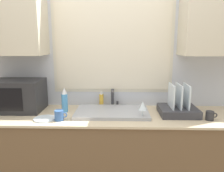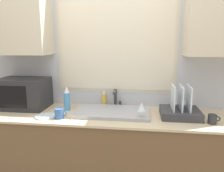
# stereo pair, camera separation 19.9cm
# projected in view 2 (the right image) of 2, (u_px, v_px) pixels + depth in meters

# --- Properties ---
(countertop) EXTENTS (2.51, 0.64, 0.93)m
(countertop) POSITION_uv_depth(u_px,v_px,m) (112.00, 159.00, 2.17)
(countertop) COLOR brown
(countertop) RESTS_ON ground_plane
(wall_back) EXTENTS (6.00, 0.38, 2.60)m
(wall_back) POSITION_uv_depth(u_px,v_px,m) (116.00, 59.00, 2.26)
(wall_back) COLOR silver
(wall_back) RESTS_ON ground_plane
(sink_basin) EXTENTS (0.69, 0.41, 0.03)m
(sink_basin) POSITION_uv_depth(u_px,v_px,m) (113.00, 112.00, 2.09)
(sink_basin) COLOR #9EA0A5
(sink_basin) RESTS_ON countertop
(faucet) EXTENTS (0.08, 0.15, 0.19)m
(faucet) POSITION_uv_depth(u_px,v_px,m) (116.00, 97.00, 2.28)
(faucet) COLOR #333338
(faucet) RESTS_ON countertop
(microwave) EXTENTS (0.49, 0.35, 0.31)m
(microwave) POSITION_uv_depth(u_px,v_px,m) (24.00, 93.00, 2.26)
(microwave) COLOR #232326
(microwave) RESTS_ON countertop
(dish_rack) EXTENTS (0.35, 0.32, 0.29)m
(dish_rack) POSITION_uv_depth(u_px,v_px,m) (180.00, 110.00, 2.00)
(dish_rack) COLOR #333338
(dish_rack) RESTS_ON countertop
(spray_bottle) EXTENTS (0.06, 0.06, 0.24)m
(spray_bottle) POSITION_uv_depth(u_px,v_px,m) (67.00, 99.00, 2.17)
(spray_bottle) COLOR #4C99D8
(spray_bottle) RESTS_ON countertop
(soap_bottle) EXTENTS (0.05, 0.05, 0.16)m
(soap_bottle) POSITION_uv_depth(u_px,v_px,m) (104.00, 100.00, 2.33)
(soap_bottle) COLOR gold
(soap_bottle) RESTS_ON countertop
(mug_near_sink) EXTENTS (0.11, 0.08, 0.09)m
(mug_near_sink) POSITION_uv_depth(u_px,v_px,m) (59.00, 114.00, 1.95)
(mug_near_sink) COLOR #335999
(mug_near_sink) RESTS_ON countertop
(wine_glass) EXTENTS (0.07, 0.07, 0.16)m
(wine_glass) POSITION_uv_depth(u_px,v_px,m) (142.00, 107.00, 1.89)
(wine_glass) COLOR silver
(wine_glass) RESTS_ON countertop
(mug_by_rack) EXTENTS (0.10, 0.07, 0.08)m
(mug_by_rack) POSITION_uv_depth(u_px,v_px,m) (212.00, 119.00, 1.83)
(mug_by_rack) COLOR #262628
(mug_by_rack) RESTS_ON countertop
(small_plate) EXTENTS (0.19, 0.19, 0.01)m
(small_plate) POSITION_uv_depth(u_px,v_px,m) (46.00, 116.00, 2.00)
(small_plate) COLOR silver
(small_plate) RESTS_ON countertop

